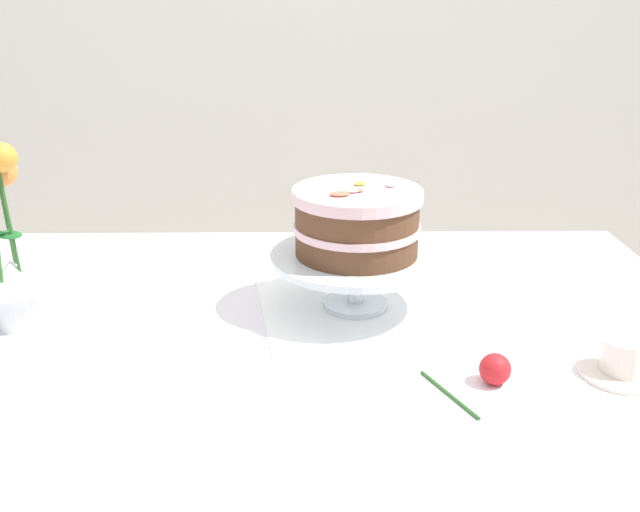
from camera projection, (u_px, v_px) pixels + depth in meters
name	position (u px, v px, depth m)	size (l,w,h in m)	color
dining_table	(295.00, 388.00, 1.16)	(1.40, 1.00, 0.74)	white
linen_napkin	(355.00, 307.00, 1.23)	(0.32, 0.32, 0.00)	white
cake_stand	(356.00, 263.00, 1.20)	(0.29, 0.29, 0.10)	silver
layer_cake	(357.00, 221.00, 1.18)	(0.21, 0.21, 0.12)	brown
flower_vase	(7.00, 250.00, 1.12)	(0.11, 0.12, 0.32)	silver
teacup	(624.00, 360.00, 1.01)	(0.12, 0.12, 0.06)	silver
fallen_rose	(493.00, 370.00, 0.99)	(0.12, 0.12, 0.04)	#2D6028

